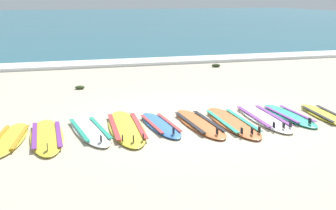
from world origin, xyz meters
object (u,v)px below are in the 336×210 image
(surfboard_2, at_px, (90,130))
(surfboard_4, at_px, (160,125))
(surfboard_8, at_px, (289,115))
(surfboard_9, at_px, (325,115))
(surfboard_6, at_px, (232,122))
(surfboard_0, at_px, (10,139))
(surfboard_3, at_px, (126,127))
(surfboard_5, at_px, (199,123))
(surfboard_1, at_px, (47,136))
(surfboard_7, at_px, (263,117))

(surfboard_2, distance_m, surfboard_4, 1.35)
(surfboard_8, bearing_deg, surfboard_9, -14.03)
(surfboard_4, height_order, surfboard_6, same)
(surfboard_0, distance_m, surfboard_2, 1.41)
(surfboard_3, distance_m, surfboard_5, 1.42)
(surfboard_6, bearing_deg, surfboard_3, 173.96)
(surfboard_1, distance_m, surfboard_8, 4.88)
(surfboard_6, bearing_deg, surfboard_7, 12.06)
(surfboard_4, bearing_deg, surfboard_0, -177.83)
(surfboard_0, bearing_deg, surfboard_5, -0.13)
(surfboard_0, bearing_deg, surfboard_4, 2.17)
(surfboard_5, bearing_deg, surfboard_6, -9.20)
(surfboard_4, distance_m, surfboard_6, 1.42)
(surfboard_6, relative_size, surfboard_9, 1.24)
(surfboard_8, bearing_deg, surfboard_0, -179.74)
(surfboard_8, distance_m, surfboard_9, 0.75)
(surfboard_8, xyz_separation_m, surfboard_9, (0.73, -0.18, 0.00))
(surfboard_4, xyz_separation_m, surfboard_6, (1.41, -0.22, 0.00))
(surfboard_7, bearing_deg, surfboard_2, 178.88)
(surfboard_7, bearing_deg, surfboard_0, -179.44)
(surfboard_3, height_order, surfboard_7, same)
(surfboard_2, xyz_separation_m, surfboard_9, (4.83, -0.27, 0.00))
(surfboard_8, relative_size, surfboard_9, 1.00)
(surfboard_2, relative_size, surfboard_8, 1.12)
(surfboard_2, xyz_separation_m, surfboard_4, (1.35, -0.01, 0.00))
(surfboard_1, bearing_deg, surfboard_7, 1.13)
(surfboard_1, bearing_deg, surfboard_9, -1.23)
(surfboard_1, bearing_deg, surfboard_5, 0.57)
(surfboard_2, bearing_deg, surfboard_9, -3.24)
(surfboard_0, height_order, surfboard_7, same)
(surfboard_4, height_order, surfboard_8, same)
(surfboard_7, height_order, surfboard_9, same)
(surfboard_7, bearing_deg, surfboard_9, -8.85)
(surfboard_0, xyz_separation_m, surfboard_2, (1.40, 0.12, -0.00))
(surfboard_0, height_order, surfboard_2, same)
(surfboard_3, xyz_separation_m, surfboard_9, (4.14, -0.26, -0.00))
(surfboard_2, height_order, surfboard_6, same)
(surfboard_6, bearing_deg, surfboard_2, 175.23)
(surfboard_1, distance_m, surfboard_3, 1.47)
(surfboard_8, bearing_deg, surfboard_6, -174.13)
(surfboard_0, distance_m, surfboard_9, 6.23)
(surfboard_6, distance_m, surfboard_8, 1.35)
(surfboard_5, xyz_separation_m, surfboard_9, (2.72, -0.15, 0.00))
(surfboard_2, xyz_separation_m, surfboard_7, (3.51, -0.07, 0.00))
(surfboard_2, bearing_deg, surfboard_3, -0.91)
(surfboard_3, relative_size, surfboard_4, 1.34)
(surfboard_7, relative_size, surfboard_9, 1.23)
(surfboard_0, bearing_deg, surfboard_3, 2.91)
(surfboard_0, height_order, surfboard_4, same)
(surfboard_0, height_order, surfboard_8, same)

